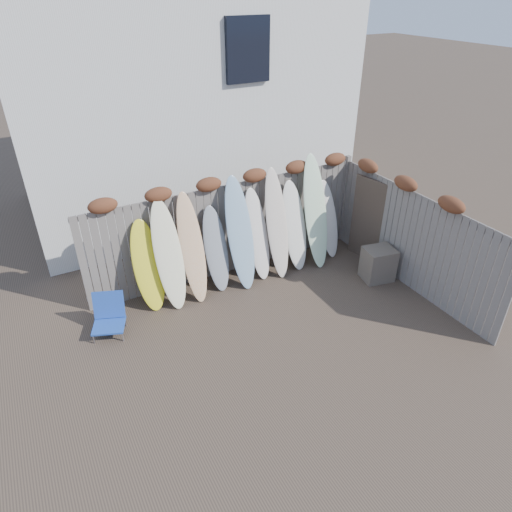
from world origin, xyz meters
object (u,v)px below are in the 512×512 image
lattice_panel (375,223)px  beach_chair (109,315)px  wooden_crate (378,264)px  surfboard_0 (148,266)px

lattice_panel → beach_chair: bearing=165.0°
beach_chair → wooden_crate: beach_chair is taller
wooden_crate → lattice_panel: lattice_panel is taller
beach_chair → wooden_crate: (5.36, -1.01, 0.02)m
lattice_panel → surfboard_0: lattice_panel is taller
lattice_panel → surfboard_0: bearing=159.5°
wooden_crate → surfboard_0: 4.70m
beach_chair → surfboard_0: size_ratio=0.41×
beach_chair → surfboard_0: surfboard_0 is taller
beach_chair → wooden_crate: bearing=-10.6°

